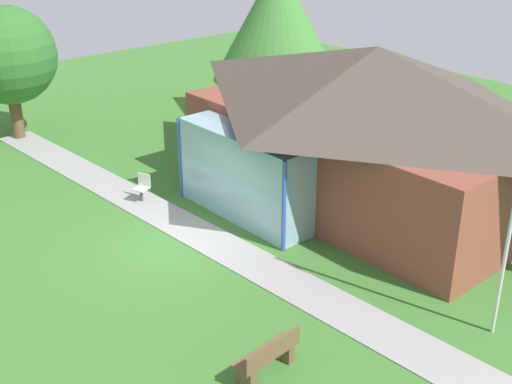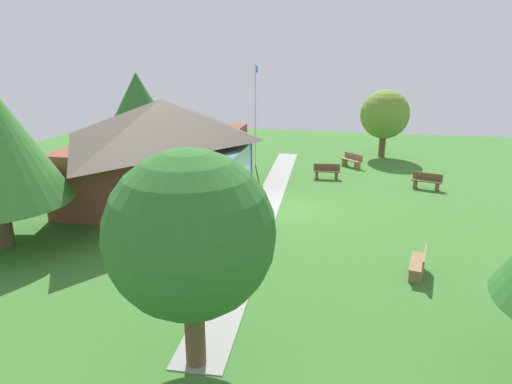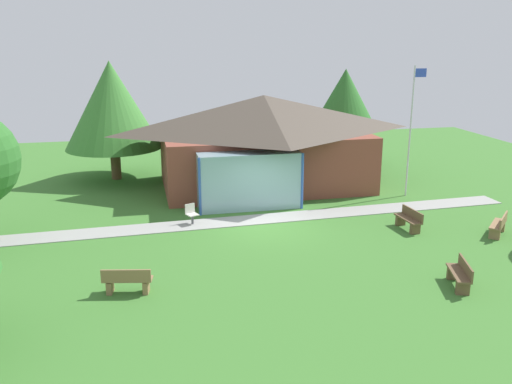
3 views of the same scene
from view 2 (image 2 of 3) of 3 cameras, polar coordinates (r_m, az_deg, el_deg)
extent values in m
plane|color=#3D752D|center=(20.70, 3.70, -2.05)|extent=(44.00, 44.00, 0.00)
cube|color=brown|center=(23.23, -11.66, 3.46)|extent=(10.32, 6.36, 2.86)
pyramid|color=#4C4238|center=(22.80, -12.02, 9.24)|extent=(11.32, 7.36, 1.86)
cube|color=#8CB2BF|center=(20.62, -3.62, 1.63)|extent=(4.64, 1.20, 2.58)
cylinder|color=#3359B2|center=(18.32, -3.72, -0.39)|extent=(0.12, 0.12, 2.58)
cylinder|color=#3359B2|center=(22.66, -0.61, 3.10)|extent=(0.12, 0.12, 2.58)
cube|color=#999993|center=(20.82, 1.26, -1.85)|extent=(23.09, 2.33, 0.03)
cylinder|color=silver|center=(27.93, -0.07, 9.70)|extent=(0.08, 0.08, 6.30)
cube|color=blue|center=(27.99, 0.06, 15.47)|extent=(0.60, 0.02, 0.40)
cube|color=brown|center=(25.66, 9.04, 2.65)|extent=(0.55, 1.53, 0.06)
cube|color=brown|center=(25.75, 10.24, 2.05)|extent=(0.41, 0.19, 0.39)
cube|color=brown|center=(25.72, 7.79, 2.15)|extent=(0.41, 0.19, 0.39)
cube|color=brown|center=(25.80, 9.06, 3.21)|extent=(0.17, 1.50, 0.36)
cube|color=olive|center=(28.71, 12.10, 4.04)|extent=(1.36, 1.38, 0.06)
cube|color=olive|center=(28.40, 12.86, 3.32)|extent=(0.40, 0.39, 0.39)
cube|color=olive|center=(29.14, 11.29, 3.77)|extent=(0.40, 0.39, 0.39)
cube|color=olive|center=(28.80, 12.39, 4.49)|extent=(1.09, 1.12, 0.36)
cube|color=olive|center=(15.35, 19.99, -8.44)|extent=(1.56, 0.72, 0.06)
cube|color=olive|center=(14.97, 19.75, -10.18)|extent=(0.23, 0.42, 0.39)
cube|color=olive|center=(15.96, 20.03, -8.45)|extent=(0.23, 0.42, 0.39)
cube|color=olive|center=(15.27, 20.78, -7.81)|extent=(1.48, 0.35, 0.36)
cube|color=brown|center=(25.04, 21.03, 1.33)|extent=(0.87, 1.56, 0.06)
cube|color=brown|center=(25.05, 22.20, 0.59)|extent=(0.43, 0.27, 0.39)
cube|color=brown|center=(25.19, 19.74, 0.95)|extent=(0.43, 0.27, 0.39)
cube|color=brown|center=(25.17, 21.15, 1.89)|extent=(0.51, 1.45, 0.36)
cube|color=beige|center=(17.90, -0.38, -3.66)|extent=(0.58, 0.58, 0.04)
cube|color=beige|center=(17.79, -1.02, -3.05)|extent=(0.42, 0.21, 0.40)
cylinder|color=#4C4C51|center=(17.99, -0.38, -4.35)|extent=(0.10, 0.10, 0.42)
cylinder|color=#4C4C51|center=(18.06, -0.38, -4.94)|extent=(0.36, 0.36, 0.02)
cylinder|color=brown|center=(18.85, -29.58, -3.55)|extent=(0.54, 0.54, 1.73)
cylinder|color=brown|center=(32.03, 15.87, 5.86)|extent=(0.44, 0.44, 1.70)
sphere|color=olive|center=(31.71, 16.18, 9.54)|extent=(3.28, 3.28, 3.28)
cylinder|color=brown|center=(30.37, -14.51, 5.80)|extent=(0.48, 0.48, 2.15)
cone|color=#2D6B28|center=(29.96, -14.93, 11.18)|extent=(3.99, 3.99, 3.60)
cylinder|color=brown|center=(10.58, -7.85, -16.88)|extent=(0.46, 0.46, 1.86)
sphere|color=#2D6B28|center=(9.49, -8.41, -5.33)|extent=(3.64, 3.64, 3.64)
camera|label=1|loc=(33.41, 23.78, 19.35)|focal=46.99mm
camera|label=3|loc=(23.27, 65.45, 9.18)|focal=38.75mm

